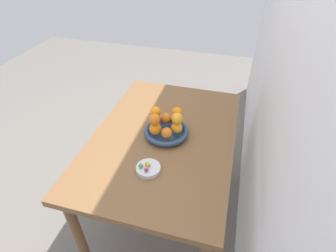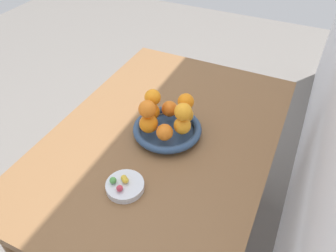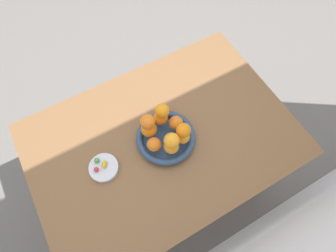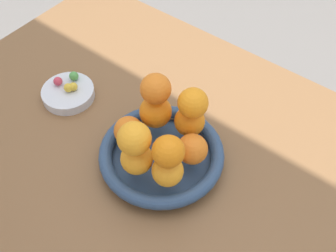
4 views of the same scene
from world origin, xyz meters
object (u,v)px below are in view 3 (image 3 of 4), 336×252
at_px(orange_3, 154,144).
at_px(orange_6, 184,130).
at_px(orange_8, 171,141).
at_px(fruit_bowl, 166,138).
at_px(candy_ball_1, 104,166).
at_px(candy_ball_3, 97,170).
at_px(orange_2, 149,129).
at_px(candy_ball_0, 97,160).
at_px(orange_0, 176,123).
at_px(candy_ball_2, 105,163).
at_px(dining_table, 163,146).
at_px(orange_7, 148,122).
at_px(candy_dish, 104,167).
at_px(orange_9, 162,111).
at_px(orange_5, 183,137).
at_px(orange_4, 170,147).
at_px(orange_1, 161,118).

height_order(orange_3, orange_6, orange_6).
bearing_deg(orange_8, fruit_bowl, -101.10).
bearing_deg(candy_ball_1, candy_ball_3, 4.98).
bearing_deg(orange_2, candy_ball_0, 0.44).
relative_size(orange_0, candy_ball_1, 2.91).
bearing_deg(candy_ball_2, candy_ball_3, 17.97).
distance_m(dining_table, candy_ball_0, 0.30).
xyz_separation_m(orange_7, orange_8, (-0.04, 0.11, -0.00)).
xyz_separation_m(orange_0, candy_ball_0, (0.34, -0.03, -0.04)).
distance_m(candy_dish, orange_7, 0.26).
height_order(orange_7, orange_9, orange_7).
height_order(orange_5, orange_9, orange_9).
xyz_separation_m(orange_4, orange_5, (-0.06, -0.01, -0.00)).
bearing_deg(candy_dish, candy_ball_0, -69.99).
bearing_deg(orange_1, candy_ball_1, 11.58).
distance_m(orange_2, orange_7, 0.06).
height_order(candy_ball_0, candy_ball_2, candy_ball_0).
distance_m(orange_8, orange_9, 0.13).
bearing_deg(orange_8, dining_table, -92.87).
relative_size(orange_2, orange_5, 1.13).
distance_m(orange_6, candy_ball_0, 0.36).
relative_size(orange_7, candy_ball_1, 2.98).
bearing_deg(orange_2, orange_3, 79.27).
distance_m(orange_3, orange_6, 0.13).
distance_m(orange_4, candy_ball_2, 0.26).
height_order(orange_8, candy_ball_3, orange_8).
bearing_deg(orange_6, orange_5, 60.07).
xyz_separation_m(orange_0, orange_4, (0.07, 0.08, 0.00)).
bearing_deg(orange_4, orange_1, -102.39).
bearing_deg(candy_dish, orange_2, -171.92).
distance_m(candy_ball_0, candy_ball_3, 0.04).
distance_m(candy_dish, orange_0, 0.34).
distance_m(orange_0, orange_6, 0.09).
distance_m(orange_8, candy_ball_1, 0.28).
xyz_separation_m(orange_2, orange_5, (-0.10, 0.09, -0.00)).
distance_m(orange_1, orange_3, 0.12).
xyz_separation_m(orange_6, orange_8, (0.06, 0.02, 0.00)).
height_order(orange_4, orange_6, orange_6).
height_order(candy_dish, orange_8, orange_8).
bearing_deg(candy_dish, orange_1, -169.32).
height_order(orange_5, orange_8, orange_8).
relative_size(orange_3, orange_5, 0.99).
bearing_deg(candy_ball_0, candy_ball_2, 133.27).
relative_size(fruit_bowl, orange_7, 4.11).
relative_size(orange_1, candy_ball_3, 3.00).
relative_size(orange_9, candy_ball_1, 2.88).
distance_m(candy_dish, orange_9, 0.32).
bearing_deg(orange_4, dining_table, -93.86).
distance_m(orange_2, candy_ball_3, 0.26).
bearing_deg(candy_ball_1, candy_dish, -33.46).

